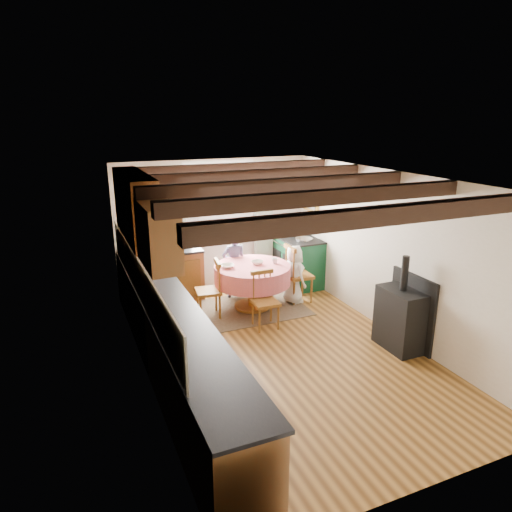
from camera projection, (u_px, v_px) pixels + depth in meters
name	position (u px, v px, depth m)	size (l,w,h in m)	color
floor	(278.00, 350.00, 6.43)	(3.60, 5.50, 0.00)	olive
ceiling	(281.00, 177.00, 5.72)	(3.60, 5.50, 0.00)	white
wall_back	(215.00, 225.00, 8.49)	(3.60, 0.00, 2.40)	silver
wall_front	(431.00, 370.00, 3.66)	(3.60, 0.00, 2.40)	silver
wall_left	(142.00, 288.00, 5.40)	(0.00, 5.50, 2.40)	silver
wall_right	(390.00, 253.00, 6.75)	(0.00, 5.50, 2.40)	silver
beam_a	(383.00, 215.00, 3.99)	(3.60, 0.16, 0.16)	black
beam_b	(323.00, 197.00, 4.87)	(3.60, 0.16, 0.16)	black
beam_c	(281.00, 185.00, 5.75)	(3.60, 0.16, 0.16)	black
beam_d	(251.00, 175.00, 6.63)	(3.60, 0.16, 0.16)	black
beam_e	(227.00, 168.00, 7.51)	(3.60, 0.16, 0.16)	black
splash_left	(139.00, 280.00, 5.67)	(0.02, 4.50, 0.55)	beige
splash_back	(161.00, 230.00, 8.10)	(1.40, 0.02, 0.55)	beige
base_cabinet_left	(171.00, 342.00, 5.74)	(0.60, 5.30, 0.88)	brown
base_cabinet_back	(164.00, 276.00, 8.06)	(1.30, 0.60, 0.88)	brown
worktop_left	(170.00, 307.00, 5.61)	(0.64, 5.30, 0.04)	black
worktop_back	(163.00, 251.00, 7.91)	(1.30, 0.64, 0.04)	black
wall_cabinet_glass	(135.00, 206.00, 6.30)	(0.34, 1.80, 0.90)	brown
wall_cabinet_solid	(158.00, 235.00, 4.99)	(0.34, 0.90, 0.70)	brown
window_frame	(219.00, 203.00, 8.40)	(1.34, 0.03, 1.54)	white
window_pane	(219.00, 203.00, 8.40)	(1.20, 0.01, 1.40)	white
curtain_left	(176.00, 235.00, 8.15)	(0.35, 0.10, 2.10)	silver
curtain_right	(264.00, 227.00, 8.79)	(0.35, 0.10, 2.10)	silver
curtain_rod	(220.00, 171.00, 8.15)	(0.03, 0.03, 2.00)	black
wall_picture	(311.00, 195.00, 8.62)	(0.04, 0.50, 0.60)	gold
wall_plate	(267.00, 195.00, 8.71)	(0.30, 0.30, 0.02)	silver
rug	(252.00, 308.00, 7.81)	(1.73, 1.34, 0.01)	#483B27
dining_table	(252.00, 287.00, 7.70)	(1.27, 1.27, 0.76)	#EE625B
chair_near	(266.00, 300.00, 7.00)	(0.38, 0.40, 0.89)	brown
chair_left	(208.00, 289.00, 7.38)	(0.40, 0.42, 0.94)	brown
chair_right	(299.00, 273.00, 8.00)	(0.44, 0.46, 1.02)	brown
aga_range	(297.00, 261.00, 8.80)	(0.66, 1.03, 0.95)	#114729
cast_iron_stove	(402.00, 303.00, 6.31)	(0.40, 0.67, 1.35)	black
child_far	(234.00, 265.00, 8.14)	(0.44, 0.29, 1.21)	#524F70
child_right	(294.00, 274.00, 7.93)	(0.50, 0.33, 1.03)	white
bowl_a	(227.00, 266.00, 7.48)	(0.22, 0.22, 0.05)	silver
bowl_b	(257.00, 263.00, 7.64)	(0.20, 0.20, 0.06)	silver
cup	(275.00, 261.00, 7.68)	(0.10, 0.10, 0.09)	silver
canister_tall	(145.00, 246.00, 7.69)	(0.15, 0.15, 0.26)	#262628
canister_wide	(167.00, 243.00, 8.04)	(0.16, 0.16, 0.18)	#262628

